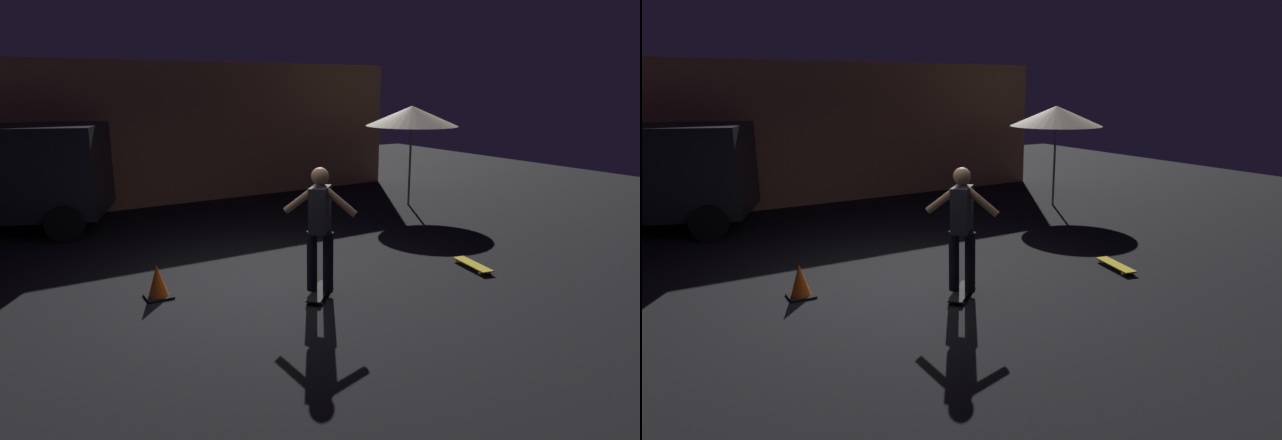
{
  "view_description": "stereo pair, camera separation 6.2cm",
  "coord_description": "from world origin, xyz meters",
  "views": [
    {
      "loc": [
        -3.03,
        -6.45,
        2.75
      ],
      "look_at": [
        0.5,
        -0.69,
        1.05
      ],
      "focal_mm": 30.15,
      "sensor_mm": 36.0,
      "label": 1
    },
    {
      "loc": [
        -2.98,
        -6.49,
        2.75
      ],
      "look_at": [
        0.5,
        -0.69,
        1.05
      ],
      "focal_mm": 30.15,
      "sensor_mm": 36.0,
      "label": 2
    }
  ],
  "objects": [
    {
      "name": "low_building",
      "position": [
        1.04,
        7.93,
        1.65
      ],
      "size": [
        11.2,
        3.81,
        3.3
      ],
      "color": "tan",
      "rests_on": "ground_plane"
    },
    {
      "name": "skater",
      "position": [
        0.5,
        -0.69,
        1.04
      ],
      "size": [
        0.75,
        0.76,
        1.67
      ],
      "color": "black",
      "rests_on": "skateboard_ridden"
    },
    {
      "name": "skateboard_ridden",
      "position": [
        0.5,
        -0.69,
        0.06
      ],
      "size": [
        0.7,
        0.69,
        0.07
      ],
      "color": "black",
      "rests_on": "ground_plane"
    },
    {
      "name": "skateboard_spare",
      "position": [
        3.11,
        -0.96,
        0.06
      ],
      "size": [
        0.35,
        0.8,
        0.07
      ],
      "color": "gold",
      "rests_on": "ground_plane"
    },
    {
      "name": "patio_umbrella",
      "position": [
        5.27,
        3.08,
        2.07
      ],
      "size": [
        2.1,
        2.1,
        2.3
      ],
      "color": "slate",
      "rests_on": "ground_plane"
    },
    {
      "name": "ground_plane",
      "position": [
        0.0,
        0.0,
        0.0
      ],
      "size": [
        28.0,
        28.0,
        0.0
      ],
      "primitive_type": "plane",
      "color": "black"
    },
    {
      "name": "traffic_cone",
      "position": [
        -1.37,
        0.38,
        0.21
      ],
      "size": [
        0.34,
        0.34,
        0.46
      ],
      "color": "black",
      "rests_on": "ground_plane"
    }
  ]
}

